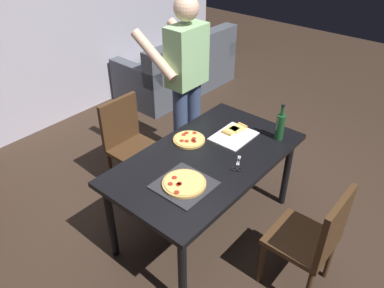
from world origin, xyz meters
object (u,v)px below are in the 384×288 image
at_px(wine_bottle, 280,126).
at_px(person_serving_pizza, 186,79).
at_px(second_pizza_plain, 189,139).
at_px(chair_far_side, 129,140).
at_px(chair_near_camera, 314,237).
at_px(dining_table, 207,164).
at_px(pepperoni_pizza_on_tray, 184,184).
at_px(couch, 180,71).
at_px(kitchen_scissors, 237,166).

bearing_deg(wine_bottle, person_serving_pizza, 90.50).
bearing_deg(second_pizza_plain, wine_bottle, -47.36).
bearing_deg(chair_far_side, chair_near_camera, -90.00).
bearing_deg(dining_table, pepperoni_pizza_on_tray, -165.86).
relative_size(couch, person_serving_pizza, 0.98).
bearing_deg(wine_bottle, dining_table, 153.03).
relative_size(chair_far_side, kitchen_scissors, 4.61).
xyz_separation_m(pepperoni_pizza_on_tray, wine_bottle, (0.95, -0.20, 0.10)).
relative_size(chair_far_side, second_pizza_plain, 3.42).
bearing_deg(person_serving_pizza, chair_far_side, 158.88).
bearing_deg(pepperoni_pizza_on_tray, person_serving_pizza, 40.39).
distance_m(dining_table, couch, 2.77).
relative_size(wine_bottle, second_pizza_plain, 1.20).
distance_m(chair_near_camera, second_pizza_plain, 1.21).
bearing_deg(person_serving_pizza, wine_bottle, -89.50).
distance_m(chair_near_camera, chair_far_side, 1.86).
bearing_deg(dining_table, kitchen_scissors, -80.42).
distance_m(couch, second_pizza_plain, 2.56).
relative_size(dining_table, pepperoni_pizza_on_tray, 4.28).
bearing_deg(kitchen_scissors, wine_bottle, -4.39).
bearing_deg(chair_near_camera, kitchen_scissors, 86.38).
height_order(pepperoni_pizza_on_tray, second_pizza_plain, pepperoni_pizza_on_tray).
height_order(person_serving_pizza, pepperoni_pizza_on_tray, person_serving_pizza).
bearing_deg(wine_bottle, couch, 59.95).
bearing_deg(couch, chair_far_side, -150.89).
xyz_separation_m(chair_near_camera, chair_far_side, (0.00, 1.86, 0.00)).
distance_m(chair_near_camera, person_serving_pizza, 1.80).
distance_m(chair_far_side, kitchen_scissors, 1.21).
bearing_deg(chair_far_side, second_pizza_plain, -83.41).
relative_size(chair_near_camera, second_pizza_plain, 3.42).
relative_size(pepperoni_pizza_on_tray, second_pizza_plain, 1.40).
bearing_deg(chair_near_camera, pepperoni_pizza_on_tray, 114.16).
bearing_deg(chair_near_camera, couch, 56.94).
relative_size(couch, second_pizza_plain, 6.54).
distance_m(dining_table, chair_near_camera, 0.94).
height_order(wine_bottle, second_pizza_plain, wine_bottle).
distance_m(person_serving_pizza, second_pizza_plain, 0.71).
xyz_separation_m(pepperoni_pizza_on_tray, kitchen_scissors, (0.42, -0.16, -0.01)).
relative_size(person_serving_pizza, second_pizza_plain, 6.65).
distance_m(dining_table, pepperoni_pizza_on_tray, 0.40).
bearing_deg(chair_near_camera, chair_far_side, 90.00).
height_order(dining_table, wine_bottle, wine_bottle).
bearing_deg(chair_far_side, pepperoni_pizza_on_tray, -110.09).
distance_m(dining_table, second_pizza_plain, 0.28).
bearing_deg(second_pizza_plain, pepperoni_pizza_on_tray, -142.89).
height_order(pepperoni_pizza_on_tray, wine_bottle, wine_bottle).
distance_m(dining_table, wine_bottle, 0.68).
xyz_separation_m(dining_table, pepperoni_pizza_on_tray, (-0.37, -0.09, 0.09)).
distance_m(couch, wine_bottle, 2.70).
height_order(chair_far_side, couch, chair_far_side).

